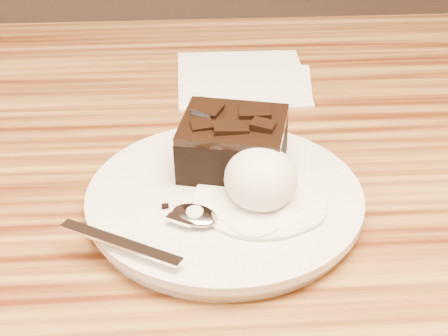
{
  "coord_description": "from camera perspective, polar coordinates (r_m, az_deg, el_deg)",
  "views": [
    {
      "loc": [
        0.0,
        -0.57,
        1.13
      ],
      "look_at": [
        0.03,
        -0.05,
        0.79
      ],
      "focal_mm": 57.41,
      "sensor_mm": 36.0,
      "label": 1
    }
  ],
  "objects": [
    {
      "name": "crumb_a",
      "position": [
        0.64,
        4.03,
        -1.35
      ],
      "size": [
        0.01,
        0.01,
        0.0
      ],
      "primitive_type": "cube",
      "rotation": [
        0.0,
        0.0,
        0.22
      ],
      "color": "black",
      "rests_on": "plate"
    },
    {
      "name": "brownie",
      "position": [
        0.65,
        0.74,
        1.7
      ],
      "size": [
        0.11,
        0.1,
        0.04
      ],
      "primitive_type": "cube",
      "rotation": [
        0.0,
        0.0,
        -0.23
      ],
      "color": "black",
      "rests_on": "plate"
    },
    {
      "name": "crumb_b",
      "position": [
        0.6,
        -4.02,
        -3.68
      ],
      "size": [
        0.01,
        0.01,
        0.0
      ],
      "primitive_type": "cube",
      "rotation": [
        0.0,
        0.0,
        1.52
      ],
      "color": "black",
      "rests_on": "plate"
    },
    {
      "name": "plate",
      "position": [
        0.63,
        0.05,
        -2.76
      ],
      "size": [
        0.24,
        0.24,
        0.02
      ],
      "primitive_type": "cylinder",
      "color": "white",
      "rests_on": "dining_table"
    },
    {
      "name": "napkin",
      "position": [
        0.87,
        1.42,
        7.21
      ],
      "size": [
        0.15,
        0.15,
        0.01
      ],
      "primitive_type": "cube",
      "rotation": [
        0.0,
        0.0,
        -0.0
      ],
      "color": "white",
      "rests_on": "dining_table"
    },
    {
      "name": "crumb_d",
      "position": [
        0.62,
        3.99,
        -2.2
      ],
      "size": [
        0.01,
        0.01,
        0.0
      ],
      "primitive_type": "cube",
      "rotation": [
        0.0,
        0.0,
        0.4
      ],
      "color": "black",
      "rests_on": "plate"
    },
    {
      "name": "ice_cream_scoop",
      "position": [
        0.61,
        2.95,
        -0.87
      ],
      "size": [
        0.06,
        0.07,
        0.05
      ],
      "primitive_type": "ellipsoid",
      "color": "white",
      "rests_on": "plate"
    },
    {
      "name": "melt_puddle",
      "position": [
        0.62,
        2.9,
        -2.47
      ],
      "size": [
        0.12,
        0.12,
        0.0
      ],
      "primitive_type": "cylinder",
      "color": "white",
      "rests_on": "plate"
    },
    {
      "name": "crumb_c",
      "position": [
        0.61,
        -4.71,
        -3.06
      ],
      "size": [
        0.01,
        0.01,
        0.0
      ],
      "primitive_type": "cube",
      "rotation": [
        0.0,
        0.0,
        0.2
      ],
      "color": "black",
      "rests_on": "plate"
    },
    {
      "name": "spoon",
      "position": [
        0.59,
        -2.34,
        -3.92
      ],
      "size": [
        0.16,
        0.11,
        0.01
      ],
      "primitive_type": null,
      "rotation": [
        0.0,
        0.0,
        1.04
      ],
      "color": "silver",
      "rests_on": "plate"
    }
  ]
}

